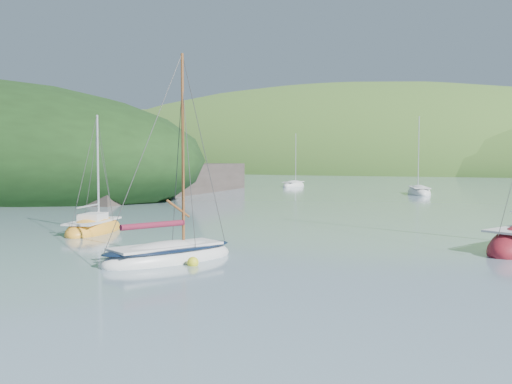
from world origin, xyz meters
The scene contains 7 objects.
ground centered at (0.00, 0.00, 0.00)m, with size 700.00×700.00×0.00m, color slate.
shoreline_hills centered at (-9.66, 172.42, 0.00)m, with size 690.00×135.00×56.00m.
daysailer_white centered at (-0.23, 0.48, 0.21)m, with size 4.16×6.35×9.17m.
sailboat_yellow centered at (-9.68, 5.67, 0.18)m, with size 3.98×5.98×7.38m.
distant_sloop_a centered at (-1.73, 49.76, 0.17)m, with size 4.92×7.45×10.04m.
distant_sloop_c centered at (-22.43, 58.86, 0.16)m, with size 2.32×6.14×8.67m.
mooring_buoys centered at (-0.74, 5.20, 0.12)m, with size 25.29×9.90×0.46m.
Camera 1 is at (14.30, -18.06, 4.23)m, focal length 40.00 mm.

